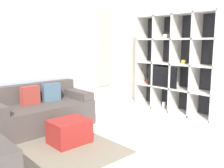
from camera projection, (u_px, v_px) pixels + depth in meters
The scene contains 6 objects.
wall_back at pixel (41, 53), 5.04m from camera, with size 6.53×0.11×2.70m.
wall_right at pixel (187, 52), 5.62m from camera, with size 0.07×4.49×2.70m, color silver.
area_rug at pixel (29, 158), 3.42m from camera, with size 2.50×1.74×0.01m, color gray.
shelving_unit at pixel (175, 64), 5.62m from camera, with size 0.43×2.00×2.20m.
couch_main at pixel (39, 112), 4.61m from camera, with size 1.86×0.93×0.80m.
ottoman at pixel (69, 132), 3.91m from camera, with size 0.58×0.47×0.39m.
Camera 1 is at (-2.36, -1.39, 1.59)m, focal length 40.00 mm.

